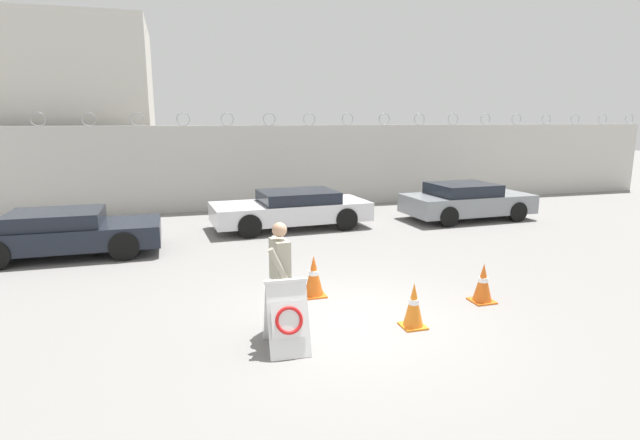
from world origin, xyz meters
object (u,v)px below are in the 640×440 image
at_px(traffic_cone_mid, 483,283).
at_px(parked_car_far_side, 466,201).
at_px(barricade_sign, 287,315).
at_px(traffic_cone_far, 414,305).
at_px(traffic_cone_near, 314,276).
at_px(parked_car_front_coupe, 65,232).
at_px(parked_car_rear_sedan, 292,209).
at_px(security_guard, 280,272).

relative_size(traffic_cone_mid, parked_car_far_side, 0.17).
bearing_deg(barricade_sign, traffic_cone_far, 7.90).
bearing_deg(barricade_sign, traffic_cone_near, 66.73).
xyz_separation_m(traffic_cone_far, parked_car_front_coupe, (-6.23, 6.30, 0.22)).
distance_m(traffic_cone_mid, parked_car_rear_sedan, 7.47).
relative_size(traffic_cone_mid, traffic_cone_far, 0.98).
distance_m(barricade_sign, traffic_cone_far, 2.15).
bearing_deg(security_guard, traffic_cone_near, 140.77).
height_order(security_guard, traffic_cone_far, security_guard).
height_order(barricade_sign, parked_car_rear_sedan, parked_car_rear_sedan).
xyz_separation_m(traffic_cone_mid, parked_car_front_coupe, (-7.96, 5.63, 0.23)).
bearing_deg(traffic_cone_far, security_guard, 169.07).
relative_size(traffic_cone_mid, parked_car_rear_sedan, 0.15).
relative_size(parked_car_front_coupe, parked_car_rear_sedan, 0.90).
relative_size(security_guard, traffic_cone_mid, 2.43).
height_order(security_guard, traffic_cone_mid, security_guard).
bearing_deg(traffic_cone_near, parked_car_far_side, 39.69).
bearing_deg(traffic_cone_mid, traffic_cone_near, 157.75).
bearing_deg(traffic_cone_near, parked_car_front_coupe, 138.75).
bearing_deg(parked_car_front_coupe, parked_car_far_side, 5.62).
height_order(traffic_cone_mid, parked_car_rear_sedan, parked_car_rear_sedan).
distance_m(barricade_sign, traffic_cone_near, 2.29).
distance_m(traffic_cone_near, traffic_cone_mid, 3.12).
distance_m(barricade_sign, traffic_cone_mid, 3.98).
xyz_separation_m(traffic_cone_mid, parked_car_rear_sedan, (-1.90, 7.22, 0.24)).
relative_size(traffic_cone_near, traffic_cone_far, 1.06).
bearing_deg(traffic_cone_far, parked_car_rear_sedan, 91.14).
xyz_separation_m(parked_car_rear_sedan, parked_car_far_side, (5.92, -0.30, 0.02)).
bearing_deg(parked_car_far_side, parked_car_rear_sedan, 174.65).
bearing_deg(security_guard, traffic_cone_far, 73.01).
xyz_separation_m(traffic_cone_mid, parked_car_far_side, (4.02, 6.92, 0.26)).
distance_m(traffic_cone_far, parked_car_far_side, 9.53).
bearing_deg(barricade_sign, traffic_cone_mid, 15.04).
bearing_deg(security_guard, parked_car_rear_sedan, 159.41).
xyz_separation_m(traffic_cone_far, parked_car_rear_sedan, (-0.16, 7.90, 0.23)).
height_order(security_guard, traffic_cone_near, security_guard).
bearing_deg(parked_car_front_coupe, barricade_sign, -58.40).
distance_m(traffic_cone_mid, traffic_cone_far, 1.86).
height_order(traffic_cone_far, parked_car_far_side, parked_car_far_side).
bearing_deg(parked_car_far_side, traffic_cone_far, -129.61).
xyz_separation_m(traffic_cone_mid, traffic_cone_far, (-1.74, -0.67, 0.01)).
relative_size(parked_car_front_coupe, parked_car_far_side, 1.02).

